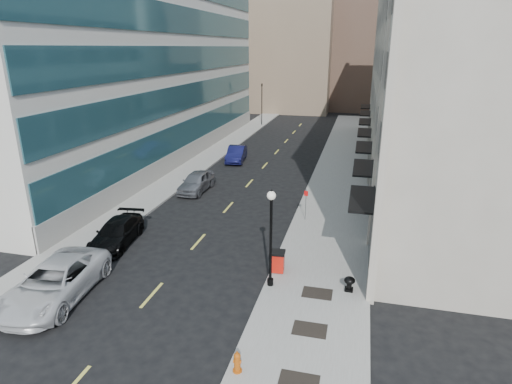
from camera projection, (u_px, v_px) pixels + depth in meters
The scene contains 23 objects.
ground at pixel (130, 320), 18.36m from camera, with size 160.00×160.00×0.00m, color black.
sidewalk_right at pixel (338, 189), 34.99m from camera, with size 5.00×80.00×0.15m, color gray.
sidewalk_left at pixel (179, 177), 38.20m from camera, with size 3.00×80.00×0.15m, color gray.
building_right at pixel (462, 73), 36.39m from camera, with size 15.30×46.50×18.25m.
building_left at pixel (115, 59), 43.60m from camera, with size 16.14×46.00×20.00m.
skyline_tan_near at pixel (295, 30), 77.24m from camera, with size 14.00×18.00×28.00m, color #7C6851.
skyline_brown at pixel (365, 13), 77.20m from camera, with size 12.00×16.00×34.00m, color brown.
skyline_tan_far at pixel (255, 48), 89.68m from camera, with size 12.00×14.00×22.00m, color #7C6851.
skyline_stone at pixel (423, 54), 71.65m from camera, with size 10.00×14.00×20.00m, color #BBB09E.
grate_near at pixel (299, 382), 14.73m from camera, with size 1.40×1.00×0.01m, color black.
grate_mid at pixel (310, 329), 17.49m from camera, with size 1.40×1.00×0.01m, color black.
grate_far at pixel (317, 293), 20.06m from camera, with size 1.40×1.00×0.01m, color black.
road_centerline at pixel (240, 194), 33.97m from camera, with size 0.15×68.20×0.01m.
traffic_signal at pixel (262, 86), 61.87m from camera, with size 0.66×0.66×6.98m.
car_white_van at pixel (55, 282), 19.67m from camera, with size 2.86×6.20×1.72m, color silver.
car_black_pickup at pixel (117, 233), 25.23m from camera, with size 1.99×4.89×1.42m, color black.
car_silver_sedan at pixel (196, 182), 34.52m from camera, with size 1.87×4.65×1.58m, color gray.
car_blue_sedan at pixel (236, 154), 43.59m from camera, with size 1.64×4.69×1.55m, color #121344.
fire_hydrant at pixel (237, 362), 15.11m from camera, with size 0.34×0.34×0.83m.
trash_bin at pixel (278, 261), 21.82m from camera, with size 0.75×0.81×1.13m.
lamppost at pixel (271, 230), 19.84m from camera, with size 0.41×0.41×4.92m.
sign_post at pixel (306, 200), 28.18m from camera, with size 0.25×0.06×2.17m.
urn_planter at pixel (349, 282), 20.16m from camera, with size 0.52×0.52×0.72m.
Camera 1 is at (9.03, -13.84, 11.11)m, focal length 30.00 mm.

